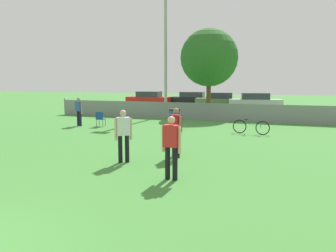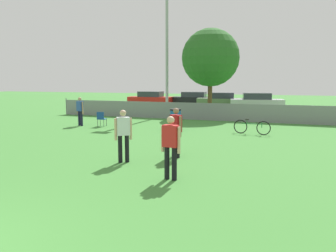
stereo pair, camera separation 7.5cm
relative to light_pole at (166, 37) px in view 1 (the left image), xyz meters
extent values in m
cube|color=gray|center=(3.36, -1.92, -5.03)|extent=(21.40, 0.03, 1.10)
cylinder|color=slate|center=(-7.34, -1.92, -4.97)|extent=(0.07, 0.07, 1.21)
cylinder|color=#9E9EA3|center=(0.00, 0.00, -0.95)|extent=(0.20, 0.20, 9.25)
cylinder|color=brown|center=(2.95, 0.94, -4.27)|extent=(0.32, 0.32, 2.61)
sphere|color=#286023|center=(2.95, 0.94, -1.44)|extent=(4.09, 4.09, 4.09)
cylinder|color=black|center=(3.52, -13.59, -5.15)|extent=(0.13, 0.13, 0.85)
cylinder|color=black|center=(3.69, -13.46, -5.15)|extent=(0.13, 0.13, 0.85)
cube|color=silver|center=(3.61, -13.52, -4.45)|extent=(0.44, 0.41, 0.55)
sphere|color=#D8AD8C|center=(3.61, -13.52, -4.05)|extent=(0.19, 0.19, 0.19)
cylinder|color=#D8AD8C|center=(3.42, -13.66, -4.54)|extent=(0.08, 0.08, 0.67)
cylinder|color=#D8AD8C|center=(3.79, -13.38, -4.54)|extent=(0.08, 0.08, 0.67)
cylinder|color=black|center=(4.80, -12.25, -5.15)|extent=(0.13, 0.13, 0.85)
cylinder|color=black|center=(4.97, -12.37, -5.15)|extent=(0.13, 0.13, 0.85)
cube|color=#B21419|center=(4.89, -12.31, -4.45)|extent=(0.44, 0.40, 0.55)
sphere|color=#8C664C|center=(4.89, -12.31, -4.05)|extent=(0.19, 0.19, 0.19)
cylinder|color=#8C664C|center=(4.70, -12.18, -4.54)|extent=(0.08, 0.08, 0.67)
cylinder|color=#8C664C|center=(5.07, -12.45, -4.54)|extent=(0.08, 0.08, 0.67)
cylinder|color=black|center=(5.46, -14.69, -5.15)|extent=(0.13, 0.13, 0.85)
cylinder|color=black|center=(5.66, -14.72, -5.15)|extent=(0.13, 0.13, 0.85)
cube|color=red|center=(5.56, -14.70, -4.45)|extent=(0.41, 0.27, 0.55)
sphere|color=#D8AD8C|center=(5.56, -14.70, -4.05)|extent=(0.19, 0.19, 0.19)
cylinder|color=#D8AD8C|center=(5.33, -14.67, -4.54)|extent=(0.08, 0.08, 0.67)
cylinder|color=#D8AD8C|center=(5.79, -14.74, -4.54)|extent=(0.08, 0.08, 0.67)
cylinder|color=#191933|center=(-2.50, -6.94, -5.16)|extent=(0.13, 0.13, 0.82)
cylinder|color=#191933|center=(-2.69, -6.89, -5.16)|extent=(0.13, 0.13, 0.82)
cube|color=#2D4C9E|center=(-2.60, -6.92, -4.48)|extent=(0.41, 0.31, 0.55)
sphere|color=tan|center=(-2.60, -6.92, -4.08)|extent=(0.19, 0.19, 0.19)
cylinder|color=tan|center=(-2.38, -6.98, -4.57)|extent=(0.08, 0.08, 0.67)
cylinder|color=tan|center=(-2.81, -6.86, -4.57)|extent=(0.08, 0.08, 0.67)
cylinder|color=#333338|center=(-1.21, -6.46, -5.38)|extent=(0.02, 0.02, 0.39)
cylinder|color=#333338|center=(-1.57, -6.51, -5.38)|extent=(0.02, 0.02, 0.39)
cylinder|color=#333338|center=(-1.16, -6.82, -5.38)|extent=(0.02, 0.02, 0.39)
cylinder|color=#333338|center=(-1.52, -6.87, -5.38)|extent=(0.02, 0.02, 0.39)
cube|color=navy|center=(-1.37, -6.67, -5.17)|extent=(0.47, 0.47, 0.03)
cube|color=navy|center=(-1.34, -6.86, -4.96)|extent=(0.42, 0.08, 0.39)
torus|color=black|center=(6.19, -6.56, -5.25)|extent=(0.66, 0.14, 0.66)
torus|color=black|center=(7.26, -6.72, -5.25)|extent=(0.66, 0.14, 0.66)
cylinder|color=#267238|center=(6.72, -6.64, -5.08)|extent=(0.99, 0.18, 0.04)
cylinder|color=#267238|center=(6.49, -6.61, -5.08)|extent=(0.03, 0.03, 0.34)
cylinder|color=#267238|center=(7.17, -6.70, -5.08)|extent=(0.03, 0.03, 0.31)
cube|color=black|center=(6.49, -6.61, -4.89)|extent=(0.17, 0.08, 0.04)
cylinder|color=black|center=(7.17, -6.70, -4.93)|extent=(0.09, 0.44, 0.03)
cylinder|color=#194C99|center=(2.86, -6.43, -5.08)|extent=(0.55, 0.55, 0.99)
cylinder|color=black|center=(2.86, -6.43, -4.55)|extent=(0.58, 0.58, 0.08)
cylinder|color=black|center=(-3.51, 9.15, -5.25)|extent=(0.67, 0.22, 0.66)
cylinder|color=black|center=(-3.42, 7.57, -5.25)|extent=(0.67, 0.22, 0.66)
cylinder|color=black|center=(-6.24, 9.00, -5.25)|extent=(0.67, 0.22, 0.66)
cylinder|color=black|center=(-6.16, 7.42, -5.25)|extent=(0.67, 0.22, 0.66)
cube|color=red|center=(-4.83, 8.29, -5.01)|extent=(4.51, 2.04, 0.71)
cube|color=#2D333D|center=(-4.83, 8.29, -4.39)|extent=(2.38, 1.71, 0.54)
cylinder|color=black|center=(0.63, 10.57, -5.25)|extent=(0.66, 0.22, 0.65)
cylinder|color=black|center=(0.72, 9.09, -5.25)|extent=(0.66, 0.22, 0.65)
cylinder|color=black|center=(-2.14, 10.41, -5.25)|extent=(0.66, 0.22, 0.65)
cylinder|color=black|center=(-2.05, 8.92, -5.25)|extent=(0.66, 0.22, 0.65)
cube|color=black|center=(-0.71, 9.75, -5.03)|extent=(4.56, 1.97, 0.69)
cube|color=#2D333D|center=(-0.71, 9.75, -4.42)|extent=(2.41, 1.64, 0.52)
cylinder|color=black|center=(3.63, 8.95, -5.24)|extent=(0.69, 0.29, 0.67)
cylinder|color=black|center=(3.90, 7.37, -5.24)|extent=(0.69, 0.29, 0.67)
cylinder|color=black|center=(0.94, 8.49, -5.24)|extent=(0.69, 0.29, 0.67)
cylinder|color=black|center=(1.21, 6.92, -5.24)|extent=(0.69, 0.29, 0.67)
cube|color=#59724C|center=(2.42, 7.93, -5.02)|extent=(4.64, 2.52, 0.70)
cube|color=#2D333D|center=(2.42, 7.93, -4.40)|extent=(2.52, 1.96, 0.53)
cylinder|color=black|center=(6.91, 8.02, -5.24)|extent=(0.70, 0.30, 0.68)
cylinder|color=black|center=(7.20, 6.43, -5.24)|extent=(0.70, 0.30, 0.68)
cylinder|color=black|center=(4.19, 7.53, -5.24)|extent=(0.70, 0.30, 0.68)
cylinder|color=black|center=(4.48, 5.94, -5.24)|extent=(0.70, 0.30, 0.68)
cube|color=#B7B7BC|center=(5.69, 6.98, -5.00)|extent=(4.72, 2.60, 0.72)
cube|color=#2D333D|center=(5.69, 6.98, -4.37)|extent=(2.57, 2.00, 0.54)
camera|label=1|loc=(8.20, -22.30, -3.10)|focal=35.00mm
camera|label=2|loc=(8.27, -22.27, -3.10)|focal=35.00mm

